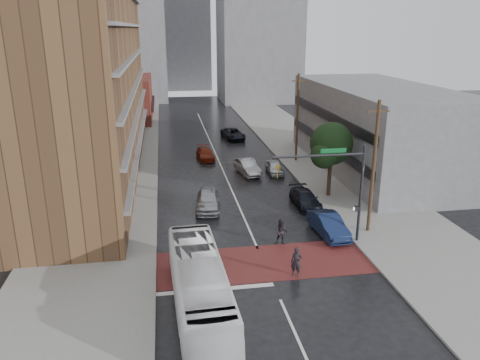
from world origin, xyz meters
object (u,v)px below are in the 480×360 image
car_travel_b (247,167)px  car_parked_far (275,167)px  transit_bus (200,287)px  pedestrian_b (281,232)px  suv_travel (233,134)px  car_travel_c (205,154)px  car_parked_near (329,225)px  car_travel_a (208,200)px  car_parked_mid (305,199)px  pedestrian_a (296,262)px

car_travel_b → car_parked_far: bearing=-14.7°
transit_bus → car_travel_b: transit_bus is taller
pedestrian_b → suv_travel: bearing=106.9°
car_travel_c → car_parked_near: 23.74m
suv_travel → pedestrian_b: bearing=-101.4°
car_travel_a → car_parked_mid: bearing=3.0°
car_travel_a → car_parked_mid: car_travel_a is taller
transit_bus → car_parked_near: (10.26, 8.45, -0.77)m
car_travel_b → pedestrian_b: bearing=-101.4°
suv_travel → car_parked_far: size_ratio=1.35×
pedestrian_a → car_travel_c: 28.32m
suv_travel → car_parked_near: size_ratio=1.09×
pedestrian_a → car_parked_mid: (4.07, 11.50, -0.28)m
pedestrian_b → suv_travel: size_ratio=0.36×
car_travel_a → car_travel_c: bearing=92.5°
car_travel_a → car_parked_far: (7.99, 9.24, -0.18)m
transit_bus → car_parked_near: transit_bus is taller
transit_bus → pedestrian_a: size_ratio=5.86×
car_travel_c → suv_travel: suv_travel is taller
pedestrian_a → suv_travel: pedestrian_a is taller
car_travel_b → suv_travel: (0.91, 16.44, -0.04)m
car_parked_mid → car_parked_near: bearing=-92.2°
car_travel_b → suv_travel: bearing=77.5°
car_travel_b → car_parked_mid: car_travel_b is taller
pedestrian_b → car_travel_a: size_ratio=0.39×
transit_bus → car_travel_c: size_ratio=2.50×
transit_bus → car_travel_c: (3.14, 31.10, -0.91)m
car_parked_mid → transit_bus: bearing=-127.4°
car_travel_c → car_travel_b: bearing=-63.0°
suv_travel → car_parked_mid: bearing=-93.7°
car_parked_far → car_travel_c: bearing=136.6°
pedestrian_b → car_travel_b: (0.61, 17.09, -0.18)m
car_travel_a → car_parked_far: bearing=56.1°
car_travel_b → car_parked_mid: size_ratio=1.01×
pedestrian_a → car_parked_near: (4.04, 5.50, -0.16)m
transit_bus → suv_travel: size_ratio=2.13×
car_travel_a → car_travel_c: (1.25, 16.08, -0.19)m
pedestrian_a → suv_travel: (1.70, 38.03, -0.23)m
transit_bus → pedestrian_a: 6.90m
car_travel_c → car_parked_near: car_parked_near is taller
car_parked_mid → pedestrian_a: bearing=-111.4°
car_travel_c → car_parked_mid: (7.14, -16.65, 0.03)m
pedestrian_a → car_parked_mid: bearing=95.2°
transit_bus → pedestrian_b: size_ratio=5.88×
pedestrian_b → car_travel_b: size_ratio=0.41×
car_travel_a → car_travel_b: bearing=68.7°
car_travel_c → pedestrian_b: bearing=-85.6°
car_travel_b → car_travel_c: size_ratio=1.05×
car_parked_mid → suv_travel: bearing=93.2°
transit_bus → car_travel_b: (7.00, 24.53, -0.79)m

